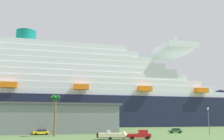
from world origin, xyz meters
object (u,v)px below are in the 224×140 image
at_px(pickup_truck, 140,135).
at_px(street_lamp, 208,117).
at_px(parked_car_yellow_taxi, 41,132).
at_px(parked_car_black_coupe, 1,131).
at_px(palm_tree, 56,103).
at_px(cruise_ship, 73,94).
at_px(parked_car_green_wagon, 176,131).
at_px(small_boat_on_trailer, 115,135).

relative_size(pickup_truck, street_lamp, 0.71).
height_order(street_lamp, parked_car_yellow_taxi, street_lamp).
bearing_deg(parked_car_black_coupe, palm_tree, -43.61).
relative_size(cruise_ship, palm_tree, 21.40).
bearing_deg(parked_car_green_wagon, parked_car_black_coupe, 171.70).
height_order(palm_tree, parked_car_green_wagon, palm_tree).
relative_size(parked_car_green_wagon, parked_car_black_coupe, 1.00).
height_order(palm_tree, parked_car_yellow_taxi, palm_tree).
distance_m(pickup_truck, parked_car_yellow_taxi, 32.22).
bearing_deg(palm_tree, small_boat_on_trailer, -40.89).
distance_m(small_boat_on_trailer, parked_car_black_coupe, 43.36).
bearing_deg(small_boat_on_trailer, palm_tree, 139.11).
relative_size(small_boat_on_trailer, parked_car_black_coupe, 1.94).
bearing_deg(street_lamp, parked_car_yellow_taxi, 168.55).
xyz_separation_m(cruise_ship, parked_car_green_wagon, (32.09, -69.66, -18.06)).
distance_m(palm_tree, parked_car_yellow_taxi, 12.01).
distance_m(small_boat_on_trailer, palm_tree, 20.91).
height_order(cruise_ship, parked_car_yellow_taxi, cruise_ship).
bearing_deg(palm_tree, parked_car_green_wagon, 11.87).
bearing_deg(street_lamp, pickup_truck, -157.05).
height_order(cruise_ship, pickup_truck, cruise_ship).
distance_m(cruise_ship, small_boat_on_trailer, 92.57).
xyz_separation_m(cruise_ship, palm_tree, (-7.61, -78.00, -9.58)).
height_order(street_lamp, parked_car_black_coupe, street_lamp).
relative_size(palm_tree, street_lamp, 1.43).
xyz_separation_m(cruise_ship, street_lamp, (37.95, -80.61, -13.63)).
distance_m(small_boat_on_trailer, parked_car_green_wagon, 32.74).
bearing_deg(parked_car_green_wagon, palm_tree, -168.13).
relative_size(cruise_ship, street_lamp, 30.50).
distance_m(cruise_ship, parked_car_green_wagon, 78.79).
xyz_separation_m(parked_car_green_wagon, parked_car_black_coupe, (-57.23, 8.35, -0.00)).
bearing_deg(parked_car_green_wagon, pickup_truck, -131.54).
distance_m(pickup_truck, parked_car_black_coupe, 48.47).
bearing_deg(parked_car_green_wagon, street_lamp, -61.85).
height_order(parked_car_green_wagon, parked_car_black_coupe, same).
relative_size(small_boat_on_trailer, parked_car_green_wagon, 1.95).
height_order(small_boat_on_trailer, parked_car_green_wagon, small_boat_on_trailer).
bearing_deg(palm_tree, street_lamp, -3.27).
relative_size(cruise_ship, parked_car_yellow_taxi, 49.74).
bearing_deg(small_boat_on_trailer, parked_car_green_wagon, 39.66).
distance_m(parked_car_black_coupe, parked_car_yellow_taxi, 16.29).
distance_m(street_lamp, parked_car_yellow_taxi, 50.86).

